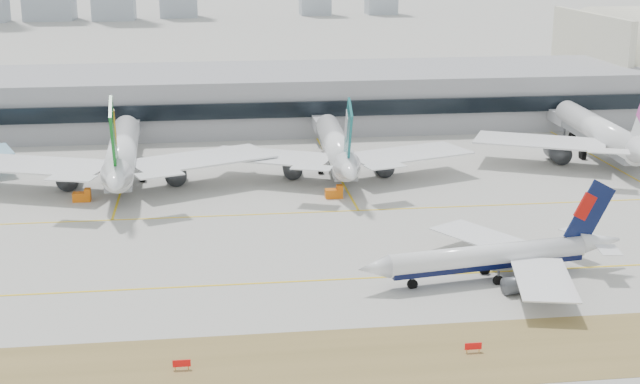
{
  "coord_description": "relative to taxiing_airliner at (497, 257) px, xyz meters",
  "views": [
    {
      "loc": [
        -9.83,
        -131.83,
        51.07
      ],
      "look_at": [
        9.64,
        18.0,
        7.5
      ],
      "focal_mm": 50.0,
      "sensor_mm": 36.0,
      "label": 1
    }
  ],
  "objects": [
    {
      "name": "taxiing_airliner",
      "position": [
        0.0,
        0.0,
        0.0
      ],
      "size": [
        44.16,
        38.02,
        14.87
      ],
      "rotation": [
        0.0,
        0.0,
        3.3
      ],
      "color": "white",
      "rests_on": "ground"
    },
    {
      "name": "widebody_cathay",
      "position": [
        -15.12,
        65.34,
        2.08
      ],
      "size": [
        59.79,
        58.48,
        21.33
      ],
      "rotation": [
        0.0,
        0.0,
        1.53
      ],
      "color": "white",
      "rests_on": "ground"
    },
    {
      "name": "gse_b",
      "position": [
        -68.64,
        51.0,
        -2.54
      ],
      "size": [
        3.55,
        2.0,
        2.6
      ],
      "color": "#DF620B",
      "rests_on": "ground"
    },
    {
      "name": "hold_sign_right",
      "position": [
        -10.94,
        -24.33,
        -2.71
      ],
      "size": [
        2.2,
        0.15,
        1.35
      ],
      "color": "red",
      "rests_on": "ground"
    },
    {
      "name": "ground",
      "position": [
        -33.73,
        7.67,
        -3.59
      ],
      "size": [
        3000.0,
        3000.0,
        0.0
      ],
      "primitive_type": "plane",
      "color": "#A19E96",
      "rests_on": "ground"
    },
    {
      "name": "widebody_china_air",
      "position": [
        48.7,
        70.36,
        2.52
      ],
      "size": [
        64.38,
        63.07,
        22.98
      ],
      "rotation": [
        0.0,
        0.0,
        1.51
      ],
      "color": "white",
      "rests_on": "ground"
    },
    {
      "name": "terminal",
      "position": [
        -33.73,
        122.51,
        3.92
      ],
      "size": [
        280.0,
        43.1,
        15.0
      ],
      "color": "gray",
      "rests_on": "ground"
    },
    {
      "name": "hold_sign_left",
      "position": [
        -47.62,
        -24.33,
        -2.71
      ],
      "size": [
        2.2,
        0.15,
        1.35
      ],
      "color": "red",
      "rests_on": "ground"
    },
    {
      "name": "gse_c",
      "position": [
        -18.34,
        46.89,
        -2.54
      ],
      "size": [
        3.55,
        2.0,
        2.6
      ],
      "color": "#DF620B",
      "rests_on": "ground"
    },
    {
      "name": "widebody_eva",
      "position": [
        -61.63,
        63.53,
        2.64
      ],
      "size": [
        65.68,
        64.2,
        23.42
      ],
      "rotation": [
        0.0,
        0.0,
        1.61
      ],
      "color": "white",
      "rests_on": "ground"
    }
  ]
}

